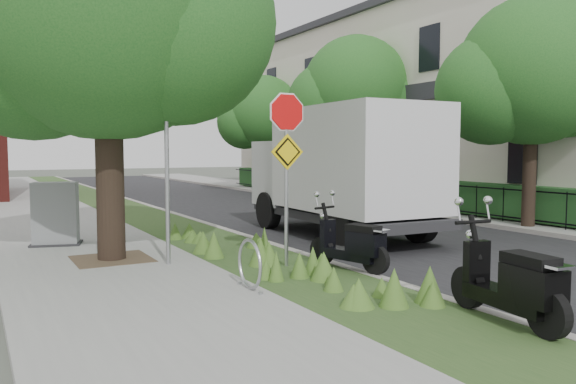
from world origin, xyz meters
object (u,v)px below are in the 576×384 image
box_truck (343,166)px  sign_assembly (287,143)px  scooter_far (356,248)px  utility_cabinet (56,215)px  scooter_near (518,291)px

box_truck → sign_assembly: bearing=-138.0°
scooter_far → sign_assembly: bearing=132.3°
sign_assembly → utility_cabinet: 5.80m
scooter_near → box_truck: size_ratio=0.30×
scooter_near → utility_cabinet: 9.72m
sign_assembly → scooter_near: (0.67, -4.36, -1.77)m
scooter_far → box_truck: box_truck is taller
scooter_near → sign_assembly: bearing=98.8°
sign_assembly → box_truck: 4.50m
box_truck → scooter_near: bearing=-109.8°
sign_assembly → scooter_far: sign_assembly is taller
box_truck → scooter_far: bearing=-122.2°
scooter_far → utility_cabinet: 6.85m
sign_assembly → utility_cabinet: size_ratio=2.34×
scooter_near → scooter_far: bearing=87.1°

